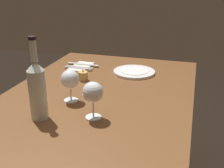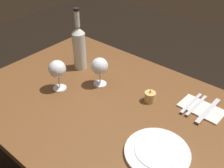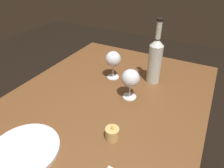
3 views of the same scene
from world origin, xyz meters
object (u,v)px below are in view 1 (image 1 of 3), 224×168
Objects in this scene: wine_glass_left at (70,80)px; table_knife at (83,64)px; dinner_plate at (134,72)px; wine_bottle at (37,89)px; folded_napkin at (81,67)px; fork_outer at (78,68)px; votive_candle at (83,76)px; fork_inner at (80,67)px; wine_glass_right at (93,93)px.

table_knife is (0.51, 0.15, -0.09)m from wine_glass_left.
wine_bottle is at bearing 159.30° from dinner_plate.
fork_outer is (-0.05, 0.00, 0.01)m from folded_napkin.
wine_bottle reaches higher than wine_glass_left.
fork_inner is at bearing 28.09° from votive_candle.
votive_candle is at bearing -151.91° from fork_inner.
wine_bottle is at bearing 107.36° from wine_glass_right.
folded_napkin is (0.48, 0.15, -0.10)m from wine_glass_left.
table_knife is at bearing 16.01° from wine_glass_left.
wine_bottle is 0.66m from fork_inner.
wine_bottle is at bearing 165.16° from wine_glass_left.
fork_inner is (-0.01, 0.34, 0.00)m from dinner_plate.
votive_candle is 0.37× the size of fork_outer.
fork_inner is (0.64, 0.09, -0.12)m from wine_bottle.
fork_inner is (0.58, 0.30, -0.10)m from wine_glass_right.
folded_napkin is (0.61, 0.30, -0.11)m from wine_glass_right.
fork_inner is (0.19, 0.10, -0.01)m from votive_candle.
fork_outer reaches higher than folded_napkin.
wine_bottle reaches higher than votive_candle.
wine_glass_left is at bearing -163.99° from table_knife.
fork_outer is at bearing 95.79° from dinner_plate.
dinner_plate is 0.34m from fork_inner.
votive_candle reaches higher than folded_napkin.
votive_candle reaches higher than fork_outer.
fork_inner is at bearing 0.00° from fork_outer.
fork_inner is (0.45, 0.15, -0.09)m from wine_glass_left.
votive_candle is 0.28× the size of dinner_plate.
wine_bottle is 1.86× the size of fork_inner.
wine_bottle reaches higher than wine_glass_right.
wine_bottle reaches higher than dinner_plate.
wine_glass_right reaches higher than dinner_plate.
wine_glass_right is at bearing -154.59° from table_knife.
dinner_plate is at bearing -88.38° from fork_inner.
fork_inner is 0.05m from table_knife.
wine_glass_left reaches higher than fork_inner.
wine_bottle is (-0.06, 0.21, 0.02)m from wine_glass_right.
wine_glass_left is at bearing -162.16° from fork_inner.
votive_candle is (0.40, 0.20, -0.09)m from wine_glass_right.
wine_glass_left is 0.48m from fork_inner.
fork_inner and fork_outer have the same top height.
table_knife reaches higher than folded_napkin.
dinner_plate is (0.19, -0.24, -0.02)m from votive_candle.
folded_napkin is at bearing 0.00° from fork_outer.
table_knife is (0.64, 0.30, -0.10)m from wine_glass_right.
votive_candle reaches higher than dinner_plate.
votive_candle is at bearing -154.82° from folded_napkin.
wine_glass_right is 0.68m from folded_napkin.
wine_glass_left is 0.96× the size of wine_glass_right.
wine_glass_right is 0.46× the size of wine_bottle.
fork_outer is at bearing 180.00° from table_knife.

